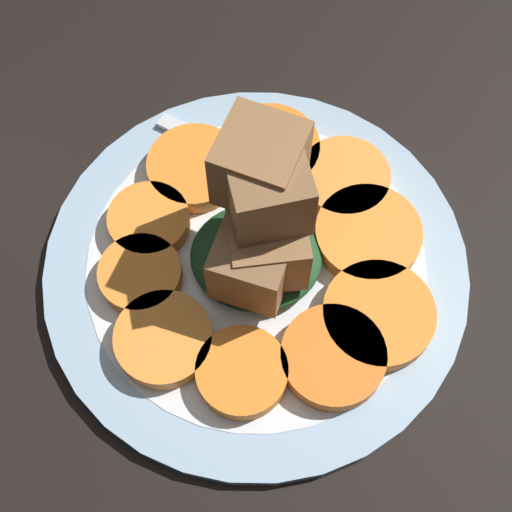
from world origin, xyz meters
The scene contains 14 objects.
table_slab centered at (0.00, 0.00, 1.00)cm, with size 120.00×120.00×2.00cm, color black.
plate centered at (0.00, 0.00, 2.52)cm, with size 28.27×28.27×1.05cm.
carrot_slice_0 centered at (-0.31, 7.74, 3.78)cm, with size 5.66×5.66×1.37cm, color orange.
carrot_slice_1 centered at (-5.45, 6.15, 3.78)cm, with size 6.53×6.53×1.37cm, color orange.
carrot_slice_2 centered at (-8.12, 3.09, 3.78)cm, with size 7.13×7.13×1.37cm, color orange.
carrot_slice_3 centered at (-7.21, -2.54, 3.78)cm, with size 7.09×7.09×1.37cm, color orange.
carrot_slice_4 centered at (-5.39, -6.68, 3.78)cm, with size 6.26×6.26×1.37cm, color orange.
carrot_slice_5 centered at (0.29, -8.50, 3.78)cm, with size 7.08×7.08×1.37cm, color orange.
carrot_slice_6 centered at (5.03, -6.44, 3.78)cm, with size 6.59×6.59×1.37cm, color orange.
carrot_slice_7 centered at (7.45, -1.92, 3.78)cm, with size 5.48×5.48×1.37cm, color orange.
carrot_slice_8 centered at (7.32, 2.02, 3.78)cm, with size 5.40×5.40×1.37cm, color orange.
carrot_slice_9 centered at (5.09, 6.19, 3.78)cm, with size 6.12×6.12×1.37cm, color orange.
center_pile centered at (-0.25, -0.06, 8.08)cm, with size 8.62×9.46×11.03cm.
fork centered at (-0.43, -6.78, 3.30)cm, with size 17.05×8.71×0.40cm.
Camera 1 is at (-2.20, 19.63, 46.03)cm, focal length 50.00 mm.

